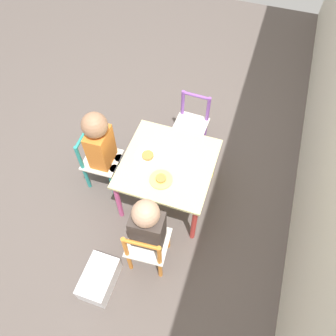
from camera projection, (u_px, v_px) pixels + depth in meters
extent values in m
plane|color=#5B514C|center=(168.00, 194.00, 2.60)|extent=(6.00, 6.00, 0.00)
cube|color=beige|center=(168.00, 163.00, 2.25)|extent=(0.62, 0.62, 0.02)
cylinder|color=#387AD1|center=(146.00, 143.00, 2.63)|extent=(0.04, 0.04, 0.42)
cylinder|color=#E5599E|center=(118.00, 201.00, 2.33)|extent=(0.04, 0.04, 0.42)
cylinder|color=yellow|center=(214.00, 161.00, 2.53)|extent=(0.04, 0.04, 0.42)
cylinder|color=#DB3D38|center=(194.00, 224.00, 2.23)|extent=(0.04, 0.04, 0.42)
cube|color=silver|center=(148.00, 242.00, 2.10)|extent=(0.28, 0.28, 0.02)
cylinder|color=orange|center=(168.00, 239.00, 2.26)|extent=(0.03, 0.03, 0.26)
cylinder|color=orange|center=(139.00, 232.00, 2.28)|extent=(0.03, 0.03, 0.26)
cylinder|color=orange|center=(160.00, 269.00, 2.14)|extent=(0.03, 0.03, 0.26)
cylinder|color=orange|center=(129.00, 261.00, 2.17)|extent=(0.03, 0.03, 0.26)
cylinder|color=orange|center=(159.00, 256.00, 1.93)|extent=(0.03, 0.03, 0.26)
cylinder|color=orange|center=(125.00, 247.00, 1.96)|extent=(0.03, 0.03, 0.26)
cylinder|color=orange|center=(141.00, 244.00, 1.85)|extent=(0.04, 0.21, 0.02)
cube|color=silver|center=(102.00, 160.00, 2.47)|extent=(0.27, 0.27, 0.02)
cylinder|color=teal|center=(112.00, 184.00, 2.50)|extent=(0.03, 0.03, 0.26)
cylinder|color=teal|center=(122.00, 162.00, 2.62)|extent=(0.03, 0.03, 0.26)
cylinder|color=teal|center=(87.00, 178.00, 2.54)|extent=(0.03, 0.03, 0.26)
cylinder|color=teal|center=(98.00, 156.00, 2.65)|extent=(0.03, 0.03, 0.26)
cylinder|color=teal|center=(79.00, 158.00, 2.33)|extent=(0.03, 0.03, 0.26)
cylinder|color=teal|center=(92.00, 136.00, 2.44)|extent=(0.03, 0.03, 0.26)
cylinder|color=teal|center=(82.00, 137.00, 2.29)|extent=(0.21, 0.03, 0.02)
cube|color=silver|center=(190.00, 126.00, 2.66)|extent=(0.27, 0.27, 0.02)
cylinder|color=#8E51BC|center=(173.00, 142.00, 2.73)|extent=(0.03, 0.03, 0.26)
cylinder|color=#8E51BC|center=(198.00, 149.00, 2.69)|extent=(0.03, 0.03, 0.26)
cylinder|color=#8E51BC|center=(182.00, 124.00, 2.85)|extent=(0.03, 0.03, 0.26)
cylinder|color=#8E51BC|center=(205.00, 131.00, 2.80)|extent=(0.03, 0.03, 0.26)
cylinder|color=#8E51BC|center=(183.00, 103.00, 2.63)|extent=(0.03, 0.03, 0.26)
cylinder|color=#8E51BC|center=(208.00, 110.00, 2.59)|extent=(0.03, 0.03, 0.26)
cylinder|color=#8E51BC|center=(196.00, 96.00, 2.52)|extent=(0.03, 0.21, 0.02)
cylinder|color=#38383D|center=(161.00, 235.00, 2.26)|extent=(0.07, 0.07, 0.27)
cylinder|color=#38383D|center=(147.00, 232.00, 2.28)|extent=(0.07, 0.07, 0.27)
cube|color=#423833|center=(148.00, 230.00, 1.98)|extent=(0.15, 0.21, 0.30)
sphere|color=tan|center=(146.00, 214.00, 1.80)|extent=(0.16, 0.16, 0.16)
cylinder|color=#38383D|center=(116.00, 178.00, 2.53)|extent=(0.07, 0.07, 0.27)
cylinder|color=#38383D|center=(121.00, 168.00, 2.58)|extent=(0.07, 0.07, 0.27)
cube|color=orange|center=(101.00, 147.00, 2.33)|extent=(0.20, 0.15, 0.31)
sphere|color=#A37556|center=(95.00, 125.00, 2.13)|extent=(0.18, 0.18, 0.18)
cylinder|color=#EADB66|center=(161.00, 180.00, 2.16)|extent=(0.15, 0.15, 0.01)
cylinder|color=#D6843D|center=(161.00, 178.00, 2.15)|extent=(0.07, 0.07, 0.02)
cylinder|color=white|center=(148.00, 157.00, 2.26)|extent=(0.18, 0.18, 0.01)
cylinder|color=#D6843D|center=(148.00, 155.00, 2.25)|extent=(0.08, 0.08, 0.02)
cube|color=silver|center=(99.00, 279.00, 2.15)|extent=(0.29, 0.19, 0.16)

